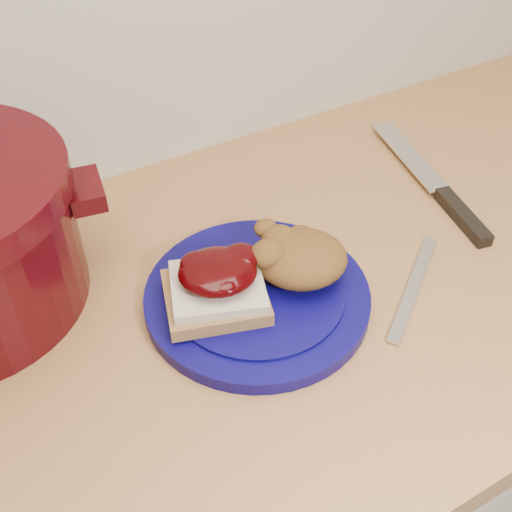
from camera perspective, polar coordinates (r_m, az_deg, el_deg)
base_cabinet at (r=1.11m, az=-0.27°, el=-20.68°), size 4.00×0.60×0.86m
plate at (r=0.71m, az=0.10°, el=-3.69°), size 0.33×0.33×0.02m
sandwich at (r=0.68m, az=-3.51°, el=-2.60°), size 0.13×0.12×0.05m
stuffing_mound at (r=0.70m, az=4.07°, el=-0.25°), size 0.13×0.12×0.05m
chef_knife at (r=0.88m, az=16.62°, el=4.92°), size 0.08×0.29×0.02m
butter_knife at (r=0.75m, az=13.82°, el=-2.63°), size 0.15×0.12×0.00m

